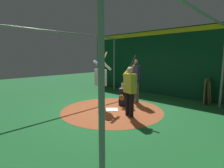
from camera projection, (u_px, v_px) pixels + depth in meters
name	position (u px, v px, depth m)	size (l,w,h in m)	color
ground_plane	(112.00, 110.00, 6.37)	(25.58, 25.58, 0.00)	#195B28
dirt_circle	(112.00, 110.00, 6.37)	(3.64, 3.64, 0.01)	#9E4C28
home_plate	(112.00, 110.00, 6.37)	(0.42, 0.42, 0.01)	white
batter	(101.00, 79.00, 6.59)	(0.68, 0.49, 2.10)	#B3B3B7
catcher	(125.00, 97.00, 6.86)	(0.58, 0.40, 0.92)	black
umpire	(135.00, 79.00, 7.30)	(0.22, 0.49, 1.79)	#4C4C51
visitor	(130.00, 88.00, 5.57)	(0.63, 0.51, 1.97)	black
back_wall	(163.00, 62.00, 8.77)	(0.23, 9.58, 3.24)	#0C3D26
cage_frame	(112.00, 50.00, 6.04)	(6.23, 5.57, 2.99)	gray
bat_rack	(208.00, 91.00, 7.26)	(0.94, 0.21, 1.05)	olive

